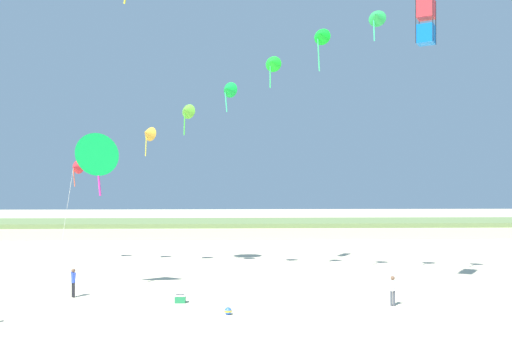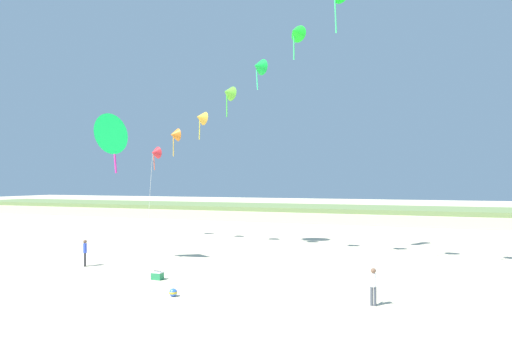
{
  "view_description": "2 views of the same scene",
  "coord_description": "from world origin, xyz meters",
  "views": [
    {
      "loc": [
        1.38,
        -20.4,
        6.33
      ],
      "look_at": [
        2.6,
        12.5,
        6.6
      ],
      "focal_mm": 38.0,
      "sensor_mm": 36.0,
      "label": 1
    },
    {
      "loc": [
        11.65,
        -11.76,
        5.18
      ],
      "look_at": [
        2.88,
        11.59,
        5.21
      ],
      "focal_mm": 32.0,
      "sensor_mm": 36.0,
      "label": 2
    }
  ],
  "objects": [
    {
      "name": "ground_plane",
      "position": [
        0.0,
        0.0,
        0.0
      ],
      "size": [
        240.0,
        240.0,
        0.0
      ],
      "primitive_type": "plane",
      "color": "beige"
    },
    {
      "name": "dune_ridge",
      "position": [
        0.0,
        48.32,
        0.9
      ],
      "size": [
        120.0,
        13.85,
        1.81
      ],
      "color": "beige",
      "rests_on": "ground"
    },
    {
      "name": "person_mid_center",
      "position": [
        9.57,
        7.63,
        0.91
      ],
      "size": [
        0.55,
        0.21,
        1.57
      ],
      "color": "#474C56",
      "rests_on": "ground"
    },
    {
      "name": "beach_cooler",
      "position": [
        -1.61,
        8.82,
        0.21
      ],
      "size": [
        0.58,
        0.41,
        0.46
      ],
      "color": "#23844C",
      "rests_on": "ground"
    },
    {
      "name": "beach_ball",
      "position": [
        0.99,
        6.04,
        0.18
      ],
      "size": [
        0.36,
        0.36,
        0.36
      ],
      "color": "blue",
      "rests_on": "ground"
    },
    {
      "name": "large_kite_outer_drift",
      "position": [
        -6.75,
        11.94,
        8.21
      ],
      "size": [
        2.61,
        1.57,
        3.89
      ],
      "color": "#09C049"
    },
    {
      "name": "kite_banner_string",
      "position": [
        2.31,
        16.93,
        13.78
      ],
      "size": [
        30.3,
        15.94,
        20.42
      ],
      "color": "red"
    },
    {
      "name": "person_near_right",
      "position": [
        -7.78,
        10.45,
        0.93
      ],
      "size": [
        0.43,
        0.48,
        1.61
      ],
      "color": "black",
      "rests_on": "ground"
    }
  ]
}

